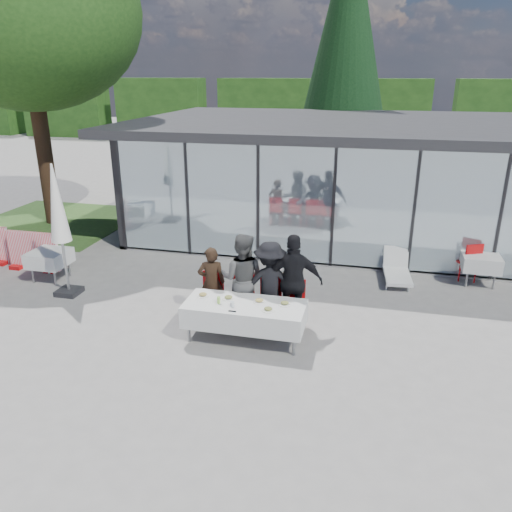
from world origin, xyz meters
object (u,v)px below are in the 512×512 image
at_px(deciduous_tree, 24,11).
at_px(dining_table, 245,314).
at_px(juice_bottle, 219,300).
at_px(diner_chair_b, 243,296).
at_px(plate_c, 259,301).
at_px(plate_b, 228,298).
at_px(diner_chair_a, 212,293).
at_px(diner_c, 270,284).
at_px(plate_a, 203,295).
at_px(diner_chair_c, 270,299).
at_px(diner_chair_d, 293,301).
at_px(spare_table_right, 480,262).
at_px(conifer_tree, 347,40).
at_px(market_umbrella, 58,212).
at_px(diner_d, 294,282).
at_px(plate_d, 285,303).
at_px(spare_chair_b, 470,260).
at_px(diner_a, 212,283).
at_px(plate_extra, 268,309).
at_px(diner_b, 242,278).
at_px(folded_eyeglasses, 232,311).
at_px(spare_table_left, 49,258).
at_px(lounger, 397,270).

bearing_deg(deciduous_tree, dining_table, -36.50).
bearing_deg(dining_table, juice_bottle, -167.88).
relative_size(diner_chair_b, plate_c, 4.11).
bearing_deg(dining_table, plate_b, 160.11).
height_order(diner_chair_a, diner_c, diner_c).
bearing_deg(deciduous_tree, plate_a, -38.93).
height_order(diner_chair_c, diner_chair_d, same).
distance_m(dining_table, spare_table_right, 6.18).
distance_m(deciduous_tree, conifer_tree, 11.41).
height_order(diner_chair_d, market_umbrella, market_umbrella).
bearing_deg(diner_chair_d, plate_b, -151.55).
distance_m(diner_d, plate_d, 0.65).
height_order(dining_table, spare_chair_b, spare_chair_b).
relative_size(dining_table, diner_c, 1.30).
height_order(diner_a, diner_d, diner_d).
bearing_deg(plate_c, diner_chair_b, 128.33).
height_order(diner_c, market_umbrella, market_umbrella).
bearing_deg(plate_b, plate_extra, -20.28).
distance_m(diner_b, folded_eyeglasses, 1.14).
bearing_deg(diner_c, spare_chair_b, -153.65).
height_order(diner_a, plate_b, diner_a).
bearing_deg(plate_a, spare_table_left, 160.41).
xyz_separation_m(diner_b, plate_d, (0.98, -0.62, -0.15)).
distance_m(diner_d, conifer_tree, 13.38).
height_order(diner_d, plate_c, diner_d).
relative_size(diner_b, diner_d, 0.97).
relative_size(diner_b, spare_chair_b, 1.91).
relative_size(plate_b, deciduous_tree, 0.03).
relative_size(diner_d, spare_table_left, 2.24).
bearing_deg(conifer_tree, deciduous_tree, -142.13).
bearing_deg(diner_b, conifer_tree, -95.17).
relative_size(diner_chair_c, lounger, 0.71).
height_order(diner_c, plate_extra, diner_c).
bearing_deg(diner_d, plate_a, 10.87).
height_order(plate_a, spare_table_left, plate_a).
height_order(diner_chair_d, spare_chair_b, same).
relative_size(diner_chair_a, plate_b, 4.11).
distance_m(diner_chair_b, plate_c, 0.83).
bearing_deg(plate_c, diner_a, 151.47).
bearing_deg(plate_c, lounger, 53.63).
bearing_deg(spare_chair_b, diner_chair_a, -149.14).
bearing_deg(spare_table_right, plate_c, -140.20).
bearing_deg(plate_d, lounger, 59.01).
bearing_deg(lounger, diner_chair_b, -136.62).
relative_size(folded_eyeglasses, lounger, 0.10).
bearing_deg(diner_chair_d, spare_table_right, 38.37).
height_order(diner_a, diner_chair_b, diner_a).
distance_m(diner_a, juice_bottle, 0.95).
distance_m(diner_d, plate_a, 1.78).
distance_m(diner_chair_d, spare_table_right, 5.09).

